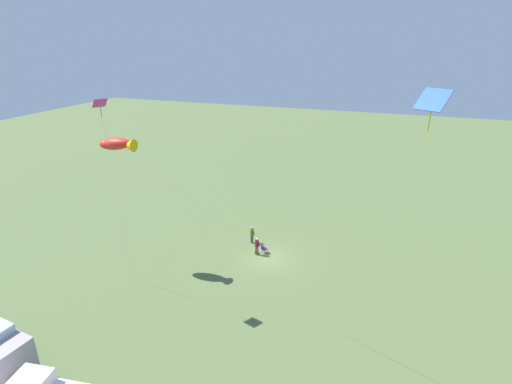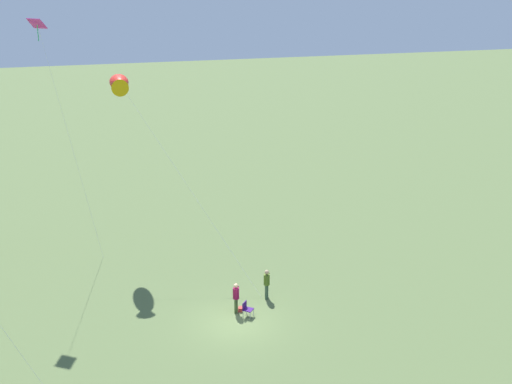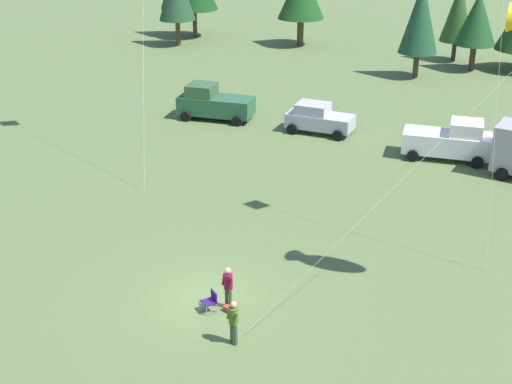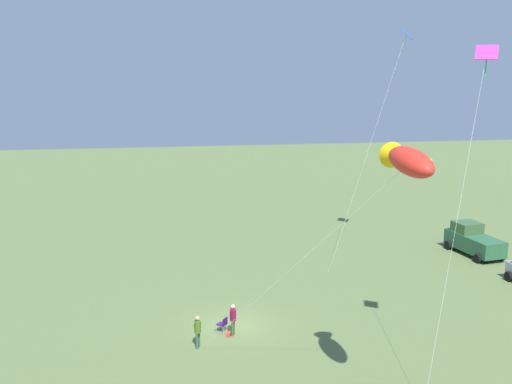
{
  "view_description": "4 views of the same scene",
  "coord_description": "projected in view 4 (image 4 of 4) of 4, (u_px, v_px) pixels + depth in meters",
  "views": [
    {
      "loc": [
        -9.64,
        29.94,
        18.57
      ],
      "look_at": [
        0.2,
        2.4,
        7.21
      ],
      "focal_mm": 28.0,
      "sensor_mm": 36.0,
      "label": 1
    },
    {
      "loc": [
        -32.21,
        6.06,
        19.37
      ],
      "look_at": [
        1.36,
        -1.33,
        6.72
      ],
      "focal_mm": 50.0,
      "sensor_mm": 36.0,
      "label": 2
    },
    {
      "loc": [
        11.63,
        -20.77,
        15.29
      ],
      "look_at": [
        2.04,
        0.17,
        4.92
      ],
      "focal_mm": 50.0,
      "sensor_mm": 36.0,
      "label": 3
    },
    {
      "loc": [
        30.79,
        -3.93,
        14.02
      ],
      "look_at": [
        -0.05,
        1.28,
        7.59
      ],
      "focal_mm": 42.0,
      "sensor_mm": 36.0,
      "label": 4
    }
  ],
  "objects": [
    {
      "name": "backpack_on_grass",
      "position": [
        228.0,
        334.0,
        32.01
      ],
      "size": [
        0.37,
        0.31,
        0.22
      ],
      "primitive_type": "cube",
      "rotation": [
        0.0,
        0.0,
        2.82
      ],
      "color": "#BF352F",
      "rests_on": "ground"
    },
    {
      "name": "person_kite_flyer",
      "position": [
        198.0,
        329.0,
        30.5
      ],
      "size": [
        0.6,
        0.47,
        1.74
      ],
      "rotation": [
        0.0,
        0.0,
        4.23
      ],
      "color": "#354F39",
      "rests_on": "ground"
    },
    {
      "name": "ground_plane",
      "position": [
        233.0,
        327.0,
        33.2
      ],
      "size": [
        160.0,
        160.0,
        0.0
      ],
      "primitive_type": "plane",
      "color": "#55683B"
    },
    {
      "name": "person_spectator",
      "position": [
        233.0,
        317.0,
        31.97
      ],
      "size": [
        0.59,
        0.45,
        1.74
      ],
      "rotation": [
        0.0,
        0.0,
        4.3
      ],
      "color": "#3C5428",
      "rests_on": "ground"
    },
    {
      "name": "folding_chair",
      "position": [
        223.0,
        323.0,
        32.49
      ],
      "size": [
        0.67,
        0.67,
        0.82
      ],
      "rotation": [
        0.0,
        0.0,
        4.08
      ],
      "color": "#2F115A",
      "rests_on": "ground"
    },
    {
      "name": "truck_green_flatbed",
      "position": [
        473.0,
        240.0,
        46.07
      ],
      "size": [
        5.24,
        3.0,
        2.34
      ],
      "rotation": [
        0.0,
        0.0,
        3.29
      ],
      "color": "#285738",
      "rests_on": "ground"
    },
    {
      "name": "kite_diamond_rainbow",
      "position": [
        484.0,
        69.0,
        23.78
      ],
      "size": [
        1.86,
        3.0,
        14.98
      ],
      "color": "#D32F94",
      "rests_on": "ground"
    },
    {
      "name": "kite_large_fish",
      "position": [
        407.0,
        161.0,
        21.53
      ],
      "size": [
        10.19,
        7.52,
        11.42
      ],
      "color": "red",
      "rests_on": "ground"
    },
    {
      "name": "kite_diamond_blue",
      "position": [
        404.0,
        43.0,
        42.54
      ],
      "size": [
        3.55,
        6.81,
        16.83
      ],
      "color": "blue",
      "rests_on": "ground"
    }
  ]
}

